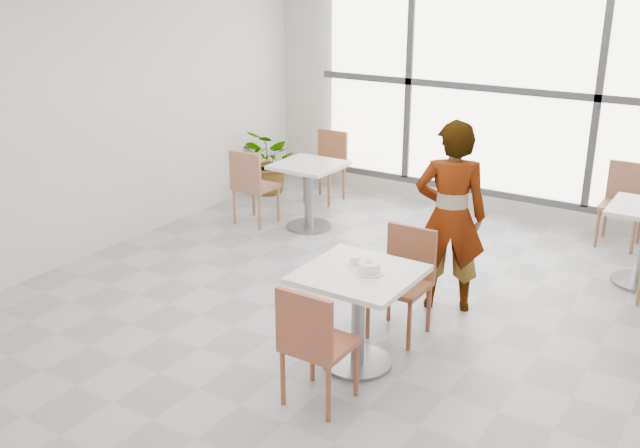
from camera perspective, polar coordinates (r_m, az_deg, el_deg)
The scene contains 15 objects.
floor at distance 5.96m, azimuth 1.57°, elevation -8.26°, with size 7.00×7.00×0.00m, color #9E9EA5.
wall_back at distance 8.56m, azimuth 14.08°, elevation 10.42°, with size 6.00×6.00×0.00m, color silver.
wall_left at distance 7.39m, azimuth -18.88°, elevation 8.56°, with size 7.00×7.00×0.00m, color silver.
window at distance 8.50m, azimuth 13.94°, elevation 10.37°, with size 4.60×0.07×2.52m.
main_table at distance 5.23m, azimuth 3.07°, elevation -6.08°, with size 0.80×0.80×0.75m.
chair_near at distance 4.75m, azimuth -0.55°, elevation -9.17°, with size 0.42×0.42×0.87m.
chair_far at distance 5.75m, azimuth 6.73°, elevation -3.97°, with size 0.42×0.42×0.87m.
oatmeal_bowl at distance 5.10m, azimuth 3.94°, elevation -3.45°, with size 0.21×0.21×0.09m.
coffee_cup at distance 5.23m, azimuth 2.82°, elevation -2.96°, with size 0.16×0.13×0.07m.
person at distance 6.10m, azimuth 10.30°, elevation 0.55°, with size 0.60×0.40×1.65m, color black.
bg_table_left at distance 8.04m, azimuth -0.90°, elevation 3.01°, with size 0.70×0.70×0.75m.
bg_chair_left_near at distance 8.17m, azimuth -5.47°, elevation 3.30°, with size 0.42×0.42×0.87m.
bg_chair_left_far at distance 9.06m, azimuth 0.64°, elevation 5.03°, with size 0.42×0.42×0.87m.
bg_chair_right_far at distance 8.22m, azimuth 23.00°, elevation 1.88°, with size 0.42×0.42×0.87m.
plant_left at distance 9.35m, azimuth -3.94°, elevation 4.96°, with size 0.77×0.66×0.85m, color #44713B.
Camera 1 is at (2.70, -4.52, 2.79)m, focal length 40.34 mm.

